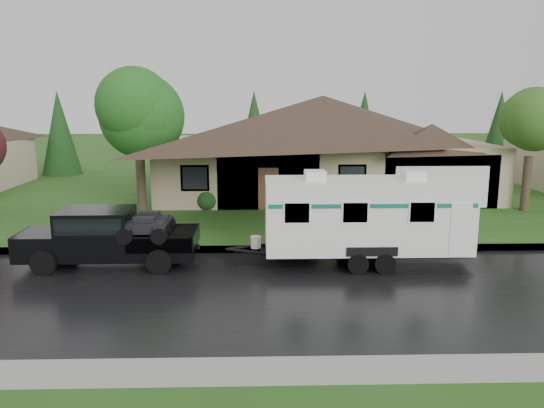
% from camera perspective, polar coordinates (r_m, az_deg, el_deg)
% --- Properties ---
extents(ground, '(140.00, 140.00, 0.00)m').
position_cam_1_polar(ground, '(17.74, 4.23, -7.07)').
color(ground, '#254C17').
rests_on(ground, ground).
extents(road, '(140.00, 8.00, 0.01)m').
position_cam_1_polar(road, '(15.87, 4.96, -9.32)').
color(road, black).
rests_on(road, ground).
extents(curb, '(140.00, 0.50, 0.15)m').
position_cam_1_polar(curb, '(19.86, 3.59, -4.82)').
color(curb, gray).
rests_on(curb, ground).
extents(lawn, '(140.00, 26.00, 0.15)m').
position_cam_1_polar(lawn, '(32.27, 1.59, 1.46)').
color(lawn, '#254C17').
rests_on(lawn, ground).
extents(house_main, '(19.44, 10.80, 6.90)m').
position_cam_1_polar(house_main, '(30.92, 6.03, 7.54)').
color(house_main, tan).
rests_on(house_main, lawn).
extents(tree_left_green, '(4.18, 4.18, 6.92)m').
position_cam_1_polar(tree_left_green, '(26.15, -14.24, 9.57)').
color(tree_left_green, '#382B1E').
rests_on(tree_left_green, lawn).
extents(tree_right_green, '(3.69, 3.69, 6.11)m').
position_cam_1_polar(tree_right_green, '(28.48, 26.17, 7.76)').
color(tree_right_green, '#382B1E').
rests_on(tree_right_green, lawn).
extents(shrub_row, '(13.60, 1.00, 1.00)m').
position_cam_1_polar(shrub_row, '(26.78, 6.54, 0.60)').
color(shrub_row, '#143814').
rests_on(shrub_row, lawn).
extents(pickup_truck, '(5.82, 2.21, 1.94)m').
position_cam_1_polar(pickup_truck, '(18.74, -17.48, -3.26)').
color(pickup_truck, black).
rests_on(pickup_truck, ground).
extents(travel_trailer, '(7.18, 2.52, 3.22)m').
position_cam_1_polar(travel_trailer, '(18.23, 10.05, -1.14)').
color(travel_trailer, white).
rests_on(travel_trailer, ground).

